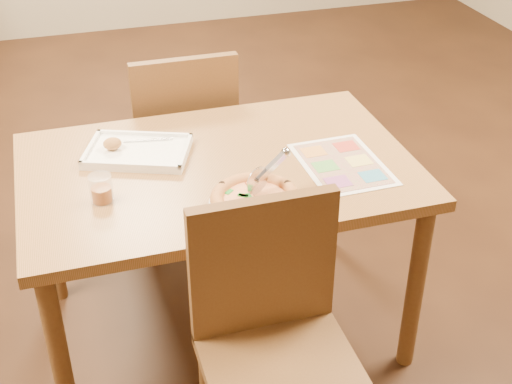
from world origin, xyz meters
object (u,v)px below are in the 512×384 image
object	(u,v)px
chair_far	(183,127)
menu	(342,164)
plate	(256,204)
pizza_cutter	(267,171)
appetizer_tray	(136,152)
pizza	(256,199)
glass_tumbler	(101,190)
chair_near	(273,318)
dining_table	(218,187)

from	to	relation	value
chair_far	menu	size ratio (longest dim) A/B	1.29
plate	menu	distance (m)	0.38
pizza_cutter	appetizer_tray	size ratio (longest dim) A/B	0.39
plate	pizza	size ratio (longest dim) A/B	1.04
appetizer_tray	glass_tumbler	xyz separation A→B (m)	(-0.14, -0.26, 0.03)
pizza_cutter	chair_far	bearing A→B (deg)	66.99
chair_far	glass_tumbler	world-z (taller)	chair_far
glass_tumbler	menu	bearing A→B (deg)	-0.42
plate	menu	bearing A→B (deg)	24.27
pizza_cutter	glass_tumbler	size ratio (longest dim) A/B	1.76
plate	appetizer_tray	distance (m)	0.52
plate	pizza	bearing A→B (deg)	-118.17
menu	glass_tumbler	bearing A→B (deg)	179.58
plate	appetizer_tray	world-z (taller)	appetizer_tray
plate	menu	world-z (taller)	plate
chair_near	chair_far	size ratio (longest dim) A/B	1.00
plate	pizza	world-z (taller)	pizza
pizza_cutter	menu	size ratio (longest dim) A/B	0.43
chair_far	chair_near	bearing A→B (deg)	90.00
dining_table	pizza	world-z (taller)	pizza
pizza	glass_tumbler	size ratio (longest dim) A/B	3.09
chair_far	pizza	world-z (taller)	chair_far
chair_near	glass_tumbler	world-z (taller)	chair_near
plate	menu	xyz separation A→B (m)	(0.35, 0.16, -0.01)
pizza	menu	xyz separation A→B (m)	(0.35, 0.16, -0.03)
dining_table	pizza_cutter	world-z (taller)	pizza_cutter
dining_table	chair_far	world-z (taller)	chair_far
chair_near	chair_far	xyz separation A→B (m)	(-0.00, 1.20, 0.00)
menu	appetizer_tray	bearing A→B (deg)	157.98
pizza_cutter	glass_tumbler	xyz separation A→B (m)	(-0.49, 0.12, -0.05)
plate	pizza	distance (m)	0.02
dining_table	chair_far	size ratio (longest dim) A/B	2.77
pizza	pizza_cutter	world-z (taller)	pizza_cutter
dining_table	pizza_cutter	distance (m)	0.31
dining_table	appetizer_tray	world-z (taller)	appetizer_tray
pizza_cutter	appetizer_tray	xyz separation A→B (m)	(-0.35, 0.38, -0.08)
chair_far	menu	bearing A→B (deg)	118.96
dining_table	pizza	xyz separation A→B (m)	(0.05, -0.28, 0.11)
pizza_cutter	menu	distance (m)	0.34
menu	pizza_cutter	bearing A→B (deg)	-158.57
plate	glass_tumbler	world-z (taller)	glass_tumbler
chair_near	glass_tumbler	bearing A→B (deg)	128.65
dining_table	plate	distance (m)	0.29
chair_near	appetizer_tray	size ratio (longest dim) A/B	1.17
chair_far	pizza	size ratio (longest dim) A/B	1.71
pizza_cutter	plate	bearing A→B (deg)	-169.55
dining_table	appetizer_tray	bearing A→B (deg)	149.97
chair_far	plate	distance (m)	0.89
glass_tumbler	appetizer_tray	bearing A→B (deg)	61.01
appetizer_tray	glass_tumbler	size ratio (longest dim) A/B	4.53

